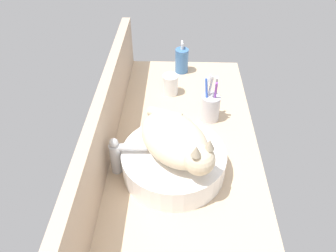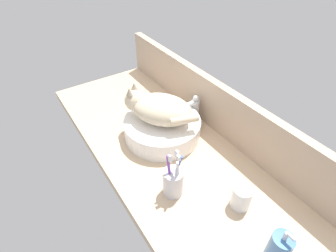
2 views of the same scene
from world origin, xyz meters
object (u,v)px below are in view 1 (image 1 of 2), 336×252
Objects in this scene: water_glass at (170,86)px; cat at (177,141)px; sink_basin at (174,161)px; toothbrush_cup at (210,107)px; faucet at (119,154)px; soap_dispenser at (183,60)px.

cat is at bearing -175.94° from water_glass.
sink_basin is 1.73× the size of toothbrush_cup.
faucet is at bearing 91.78° from sink_basin.
soap_dispenser is 0.77× the size of toothbrush_cup.
faucet is 46.76cm from water_glass.
cat reaches higher than toothbrush_cup.
sink_basin is at bearing 39.30° from cat.
water_glass is at bearing 164.02° from soap_dispenser.
faucet is at bearing 162.39° from soap_dispenser.
toothbrush_cup is at bearing -23.43° from cat.
sink_basin is 61.62cm from soap_dispenser.
cat is 31.86cm from toothbrush_cup.
faucet is (-0.52, 16.91, 3.17)cm from sink_basin.
sink_basin is 43.81cm from water_glass.
cat is at bearing 156.57° from toothbrush_cup.
sink_basin is at bearing -88.22° from faucet.
sink_basin is at bearing 177.41° from soap_dispenser.
toothbrush_cup reaches higher than water_glass.
faucet reaches higher than water_glass.
sink_basin is at bearing 154.26° from toothbrush_cup.
soap_dispenser reaches higher than water_glass.
sink_basin is 2.25× the size of soap_dispenser.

